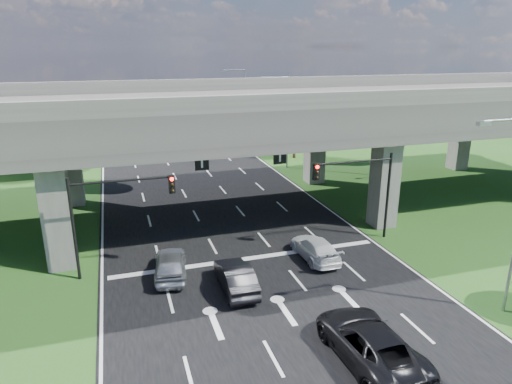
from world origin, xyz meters
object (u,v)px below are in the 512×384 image
streetlight_far (284,114)px  car_silver (170,264)px  car_trailing (370,343)px  signal_right (361,182)px  streetlight_beyond (243,99)px  car_white (315,248)px  car_dark (236,277)px  signal_left (113,206)px

streetlight_far → car_silver: streetlight_far is taller
streetlight_far → car_trailing: bearing=-104.5°
signal_right → streetlight_beyond: (2.27, 36.06, 1.66)m
car_silver → car_white: 8.92m
streetlight_far → car_white: size_ratio=2.18×
signal_right → streetlight_beyond: 36.17m
streetlight_beyond → car_trailing: size_ratio=1.68×
signal_right → streetlight_far: size_ratio=0.60×
car_white → streetlight_far: bearing=-106.5°
car_dark → signal_left: bearing=-31.8°
streetlight_far → car_dark: 27.18m
streetlight_far → streetlight_beyond: size_ratio=1.00×
streetlight_beyond → streetlight_far: bearing=-90.0°
car_silver → car_dark: (3.17, -2.62, -0.02)m
streetlight_beyond → car_white: size_ratio=2.18×
signal_right → streetlight_beyond: size_ratio=0.60×
signal_left → car_dark: 7.92m
signal_right → car_silver: 13.29m
signal_left → car_trailing: signal_left is taller
car_dark → car_white: 6.16m
streetlight_beyond → car_dark: (-11.90, -39.90, -5.07)m
signal_left → car_silver: size_ratio=1.34×
streetlight_beyond → car_white: (-6.16, -37.67, -5.15)m
streetlight_far → car_trailing: (-8.08, -31.29, -4.99)m
streetlight_beyond → car_dark: 41.95m
signal_right → car_dark: 10.91m
signal_left → car_trailing: (9.84, -11.23, -3.33)m
signal_left → car_dark: signal_left is taller
car_dark → car_white: (5.74, 2.23, -0.08)m
streetlight_beyond → car_white: bearing=-99.3°
signal_right → car_silver: size_ratio=1.34×
streetlight_far → car_silver: (-15.07, -21.28, -5.05)m
signal_right → car_dark: signal_right is taller
car_dark → car_silver: bearing=-38.8°
signal_right → car_dark: bearing=-158.2°
signal_right → signal_left: same height
car_dark → car_white: bearing=-158.0°
streetlight_beyond → signal_right: bearing=-93.6°
signal_right → car_white: 5.47m
streetlight_beyond → car_silver: 40.53m
streetlight_beyond → signal_left: bearing=-116.4°
car_dark → car_white: size_ratio=0.99×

